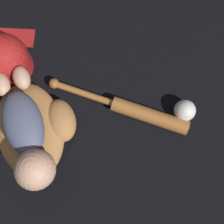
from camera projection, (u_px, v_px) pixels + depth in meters
ground_plane at (32, 150)px, 1.00m from camera, size 6.00×6.00×0.00m
baseball_glove at (35, 127)px, 0.98m from camera, size 0.37×0.32×0.08m
baby_figure at (26, 136)px, 0.88m from camera, size 0.38×0.22×0.11m
baseball_bat at (135, 111)px, 1.01m from camera, size 0.43×0.27×0.05m
baseball at (185, 110)px, 1.00m from camera, size 0.07×0.07×0.07m
baseball_cap at (5, 59)px, 1.01m from camera, size 0.23×0.23×0.16m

